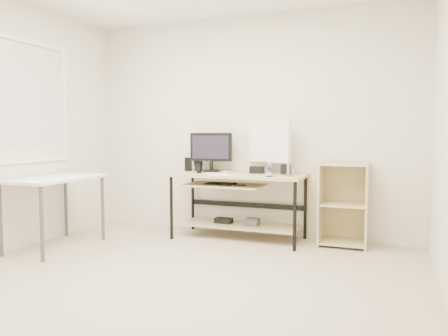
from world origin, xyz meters
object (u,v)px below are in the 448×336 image
shelf_unit (344,204)px  black_monitor (211,149)px  white_imac (269,143)px  audio_controller (188,164)px  side_table (54,185)px  desk (236,192)px

shelf_unit → black_monitor: size_ratio=1.77×
shelf_unit → white_imac: (-0.85, 0.04, 0.65)m
shelf_unit → audio_controller: 1.89m
shelf_unit → audio_controller: (-1.85, -0.02, 0.38)m
side_table → white_imac: bearing=32.4°
white_imac → desk: bearing=-127.8°
side_table → shelf_unit: 3.09m
side_table → black_monitor: size_ratio=1.96×
white_imac → side_table: bearing=-126.4°
white_imac → black_monitor: bearing=-154.5°
desk → audio_controller: size_ratio=9.03×
side_table → audio_controller: (0.98, 1.20, 0.16)m
black_monitor → desk: bearing=-28.6°
black_monitor → audio_controller: 0.35m
black_monitor → audio_controller: (-0.30, -0.00, -0.18)m
desk → white_imac: white_imac is taller
desk → shelf_unit: size_ratio=1.67×
shelf_unit → audio_controller: size_ratio=5.42×
desk → audio_controller: (-0.67, 0.14, 0.29)m
side_table → shelf_unit: size_ratio=1.11×
side_table → black_monitor: black_monitor is taller
desk → black_monitor: 0.62m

